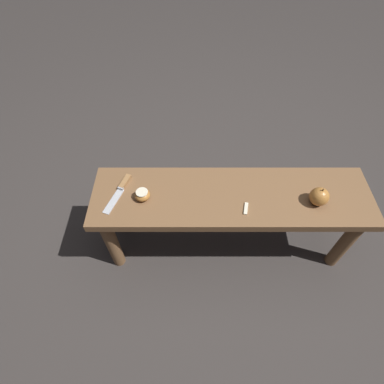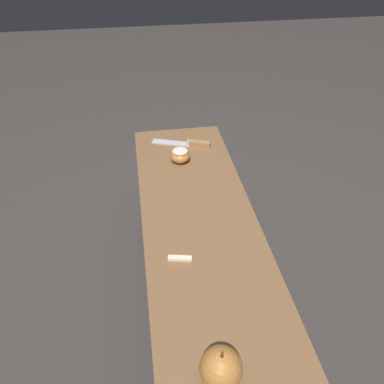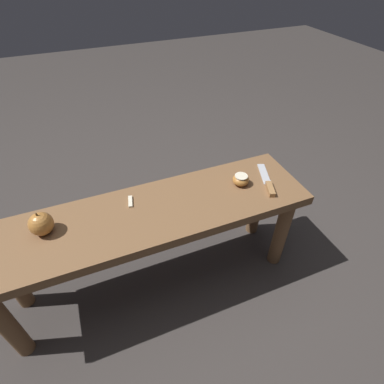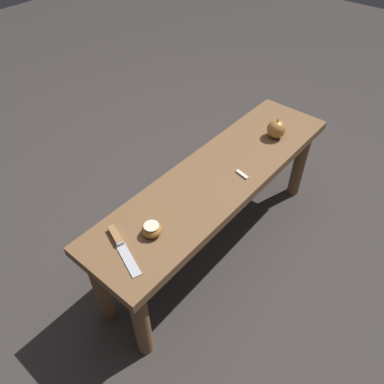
% 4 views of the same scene
% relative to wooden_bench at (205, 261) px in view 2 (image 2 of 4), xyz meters
% --- Properties ---
extents(ground_plane, '(8.00, 8.00, 0.00)m').
position_rel_wooden_bench_xyz_m(ground_plane, '(0.00, 0.00, -0.38)').
color(ground_plane, '#383330').
extents(wooden_bench, '(1.29, 0.34, 0.46)m').
position_rel_wooden_bench_xyz_m(wooden_bench, '(0.00, 0.00, 0.00)').
color(wooden_bench, brown).
rests_on(wooden_bench, ground_plane).
extents(knife, '(0.10, 0.22, 0.02)m').
position_rel_wooden_bench_xyz_m(knife, '(-0.51, 0.04, 0.09)').
color(knife, '#B7BABF').
rests_on(knife, wooden_bench).
extents(apple_whole, '(0.08, 0.08, 0.09)m').
position_rel_wooden_bench_xyz_m(apple_whole, '(0.37, -0.04, 0.13)').
color(apple_whole, '#B27233').
rests_on(apple_whole, wooden_bench).
extents(apple_cut, '(0.07, 0.07, 0.04)m').
position_rel_wooden_bench_xyz_m(apple_cut, '(-0.40, -0.02, 0.11)').
color(apple_cut, '#B27233').
rests_on(apple_cut, wooden_bench).
extents(apple_slice_near_knife, '(0.03, 0.06, 0.01)m').
position_rel_wooden_bench_xyz_m(apple_slice_near_knife, '(0.05, -0.08, 0.09)').
color(apple_slice_near_knife, beige).
rests_on(apple_slice_near_knife, wooden_bench).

